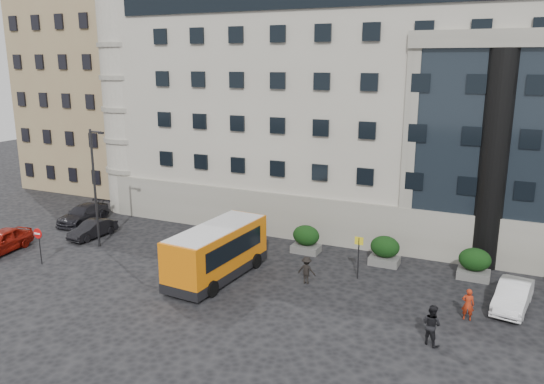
{
  "coord_description": "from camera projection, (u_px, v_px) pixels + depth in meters",
  "views": [
    {
      "loc": [
        12.96,
        -23.09,
        12.27
      ],
      "look_at": [
        0.69,
        3.56,
        5.0
      ],
      "focal_mm": 35.0,
      "sensor_mm": 36.0,
      "label": 1
    }
  ],
  "objects": [
    {
      "name": "hedge_b",
      "position": [
        306.0,
        239.0,
        34.74
      ],
      "size": [
        1.8,
        1.26,
        1.84
      ],
      "color": "#525250",
      "rests_on": "ground"
    },
    {
      "name": "hedge_a",
      "position": [
        236.0,
        229.0,
        36.85
      ],
      "size": [
        1.8,
        1.26,
        1.84
      ],
      "color": "#525250",
      "rests_on": "ground"
    },
    {
      "name": "ground",
      "position": [
        233.0,
        295.0,
        28.57
      ],
      "size": [
        120.0,
        120.0,
        0.0
      ],
      "primitive_type": "plane",
      "color": "black",
      "rests_on": "ground"
    },
    {
      "name": "minibus",
      "position": [
        217.0,
        250.0,
        30.53
      ],
      "size": [
        3.14,
        7.45,
        3.05
      ],
      "rotation": [
        0.0,
        0.0,
        -0.07
      ],
      "color": "orange",
      "rests_on": "ground"
    },
    {
      "name": "white_taxi",
      "position": [
        513.0,
        296.0,
        26.88
      ],
      "size": [
        2.06,
        4.38,
        1.39
      ],
      "primitive_type": "imported",
      "rotation": [
        0.0,
        0.0,
        -0.14
      ],
      "color": "white",
      "rests_on": "ground"
    },
    {
      "name": "pedestrian_a",
      "position": [
        468.0,
        304.0,
        25.67
      ],
      "size": [
        0.62,
        0.43,
        1.61
      ],
      "primitive_type": "imported",
      "rotation": [
        0.0,
        0.0,
        3.22
      ],
      "color": "#A82910",
      "rests_on": "ground"
    },
    {
      "name": "pedestrian_c",
      "position": [
        307.0,
        270.0,
        29.88
      ],
      "size": [
        1.04,
        0.62,
        1.59
      ],
      "primitive_type": "imported",
      "rotation": [
        0.0,
        0.0,
        3.17
      ],
      "color": "black",
      "rests_on": "ground"
    },
    {
      "name": "civic_building",
      "position": [
        425.0,
        102.0,
        43.37
      ],
      "size": [
        44.0,
        24.0,
        18.0
      ],
      "primitive_type": "cube",
      "color": "#A5A092",
      "rests_on": "ground"
    },
    {
      "name": "bus_stop_sign",
      "position": [
        359.0,
        250.0,
        30.33
      ],
      "size": [
        0.5,
        0.08,
        2.52
      ],
      "color": "#262628",
      "rests_on": "ground"
    },
    {
      "name": "parked_car_d",
      "position": [
        176.0,
        191.0,
        48.31
      ],
      "size": [
        3.31,
        5.67,
        1.48
      ],
      "primitive_type": "imported",
      "rotation": [
        0.0,
        0.0,
        0.17
      ],
      "color": "black",
      "rests_on": "ground"
    },
    {
      "name": "street_lamp",
      "position": [
        95.0,
        184.0,
        35.01
      ],
      "size": [
        1.16,
        0.18,
        8.0
      ],
      "color": "#262628",
      "rests_on": "ground"
    },
    {
      "name": "parked_car_b",
      "position": [
        93.0,
        229.0,
        37.8
      ],
      "size": [
        1.57,
        3.8,
        1.22
      ],
      "primitive_type": "imported",
      "rotation": [
        0.0,
        0.0,
        -0.08
      ],
      "color": "black",
      "rests_on": "ground"
    },
    {
      "name": "hedge_d",
      "position": [
        474.0,
        263.0,
        30.52
      ],
      "size": [
        1.8,
        1.26,
        1.84
      ],
      "color": "#525250",
      "rests_on": "ground"
    },
    {
      "name": "red_truck",
      "position": [
        204.0,
        186.0,
        47.5
      ],
      "size": [
        3.43,
        5.48,
        2.74
      ],
      "rotation": [
        0.0,
        0.0,
        -0.26
      ],
      "color": "maroon",
      "rests_on": "ground"
    },
    {
      "name": "pedestrian_b",
      "position": [
        432.0,
        325.0,
        23.41
      ],
      "size": [
        1.14,
        1.06,
        1.88
      ],
      "primitive_type": "imported",
      "rotation": [
        0.0,
        0.0,
        2.65
      ],
      "color": "black",
      "rests_on": "ground"
    },
    {
      "name": "apartment_far",
      "position": [
        191.0,
        71.0,
        70.39
      ],
      "size": [
        13.0,
        13.0,
        22.0
      ],
      "primitive_type": "cube",
      "color": "#866F4E",
      "rests_on": "ground"
    },
    {
      "name": "entrance_column",
      "position": [
        494.0,
        162.0,
        31.22
      ],
      "size": [
        1.8,
        1.8,
        13.0
      ],
      "primitive_type": "cylinder",
      "color": "black",
      "rests_on": "ground"
    },
    {
      "name": "no_entry_sign",
      "position": [
        39.0,
        239.0,
        32.54
      ],
      "size": [
        0.64,
        0.16,
        2.32
      ],
      "color": "#262628",
      "rests_on": "ground"
    },
    {
      "name": "parked_car_a",
      "position": [
        1.0,
        241.0,
        34.73
      ],
      "size": [
        2.39,
        4.72,
        1.54
      ],
      "primitive_type": "imported",
      "rotation": [
        0.0,
        0.0,
        0.13
      ],
      "color": "maroon",
      "rests_on": "ground"
    },
    {
      "name": "apartment_near",
      "position": [
        118.0,
        84.0,
        53.54
      ],
      "size": [
        14.0,
        14.0,
        20.0
      ],
      "primitive_type": "cube",
      "color": "#937855",
      "rests_on": "ground"
    },
    {
      "name": "hedge_c",
      "position": [
        385.0,
        250.0,
        32.63
      ],
      "size": [
        1.8,
        1.26,
        1.84
      ],
      "color": "#525250",
      "rests_on": "ground"
    },
    {
      "name": "parked_car_c",
      "position": [
        83.0,
        214.0,
        41.26
      ],
      "size": [
        2.11,
        4.77,
        1.36
      ],
      "primitive_type": "imported",
      "rotation": [
        0.0,
        0.0,
        0.04
      ],
      "color": "black",
      "rests_on": "ground"
    }
  ]
}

